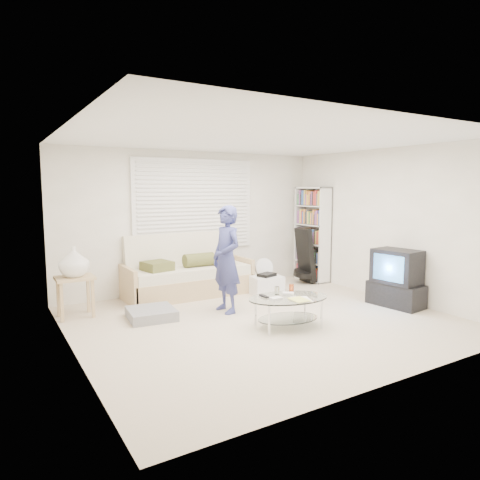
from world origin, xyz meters
TOP-DOWN VIEW (x-y plane):
  - ground at (0.00, 0.00)m, footprint 5.00×5.00m
  - room_shell at (0.00, 0.48)m, footprint 5.02×4.52m
  - window_blinds at (0.00, 2.20)m, footprint 2.32×0.08m
  - futon_sofa at (-0.31, 1.88)m, footprint 2.17×0.87m
  - grey_floor_pillow at (-1.32, 0.88)m, footprint 0.69×0.69m
  - side_table at (-2.22, 1.52)m, footprint 0.52×0.42m
  - bookshelf at (2.32, 1.70)m, footprint 0.30×0.79m
  - guitar_case at (2.02, 1.54)m, footprint 0.38×0.40m
  - floor_fan at (1.04, 1.55)m, footprint 0.35×0.24m
  - storage_bin at (0.89, 1.20)m, footprint 0.58×0.44m
  - tv_unit at (2.20, -0.46)m, footprint 0.52×0.86m
  - coffee_table at (0.11, -0.42)m, footprint 1.20×0.88m
  - standing_person at (-0.23, 0.64)m, footprint 0.41×0.60m

SIDE VIEW (x-z plane):
  - ground at x=0.00m, z-range 0.00..0.00m
  - grey_floor_pillow at x=-1.32m, z-range 0.00..0.14m
  - storage_bin at x=0.89m, z-range -0.02..0.35m
  - coffee_table at x=0.11m, z-range 0.06..0.59m
  - floor_fan at x=1.04m, z-range 0.05..0.63m
  - futon_sofa at x=-0.31m, z-range -0.18..0.88m
  - tv_unit at x=2.20m, z-range -0.01..0.88m
  - guitar_case at x=2.02m, z-range -0.06..1.01m
  - side_table at x=-2.22m, z-range 0.25..1.28m
  - standing_person at x=-0.23m, z-range 0.00..1.59m
  - bookshelf at x=2.32m, z-range 0.00..1.87m
  - window_blinds at x=0.00m, z-range 0.74..2.36m
  - room_shell at x=0.00m, z-range 0.37..2.88m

